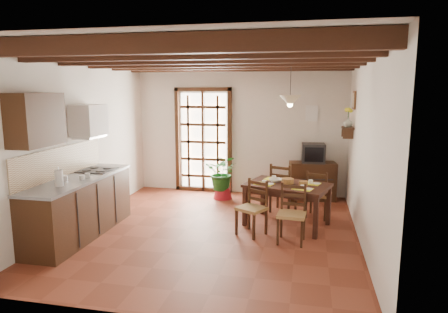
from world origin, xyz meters
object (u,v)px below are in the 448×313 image
(chair_near_left, at_px, (252,218))
(pendant_lamp, at_px, (290,100))
(dining_table, at_px, (287,189))
(potted_plant, at_px, (223,171))
(chair_far_left, at_px, (283,197))
(chair_far_right, at_px, (318,203))
(kitchen_counter, at_px, (80,206))
(crt_tv, at_px, (313,153))
(sideboard, at_px, (312,181))
(chair_near_right, at_px, (291,224))

(chair_near_left, distance_m, pendant_lamp, 1.99)
(dining_table, relative_size, potted_plant, 0.78)
(potted_plant, bearing_deg, chair_far_left, -27.13)
(chair_far_right, bearing_deg, kitchen_counter, 40.22)
(crt_tv, relative_size, potted_plant, 0.25)
(sideboard, bearing_deg, dining_table, -113.37)
(kitchen_counter, height_order, crt_tv, kitchen_counter)
(kitchen_counter, distance_m, potted_plant, 3.04)
(kitchen_counter, height_order, potted_plant, potted_plant)
(potted_plant, bearing_deg, chair_near_left, -65.34)
(kitchen_counter, xyz_separation_m, pendant_lamp, (3.10, 1.23, 1.60))
(kitchen_counter, bearing_deg, dining_table, 20.05)
(chair_near_left, xyz_separation_m, chair_far_right, (1.02, 1.08, -0.00))
(kitchen_counter, relative_size, chair_near_left, 2.64)
(chair_far_left, height_order, pendant_lamp, pendant_lamp)
(kitchen_counter, relative_size, sideboard, 2.46)
(crt_tv, relative_size, pendant_lamp, 0.56)
(chair_near_right, xyz_separation_m, pendant_lamp, (-0.11, 0.83, 1.81))
(dining_table, xyz_separation_m, potted_plant, (-1.39, 1.39, -0.05))
(sideboard, bearing_deg, kitchen_counter, -150.73)
(chair_far_left, bearing_deg, dining_table, 117.86)
(crt_tv, bearing_deg, dining_table, -107.36)
(sideboard, xyz_separation_m, crt_tv, (-0.00, -0.01, 0.58))
(potted_plant, bearing_deg, chair_far_right, -24.08)
(sideboard, xyz_separation_m, pendant_lamp, (-0.42, -1.60, 1.69))
(chair_far_left, bearing_deg, chair_near_left, 91.88)
(chair_far_left, relative_size, chair_far_right, 1.08)
(kitchen_counter, relative_size, chair_far_right, 2.65)
(dining_table, xyz_separation_m, chair_far_left, (-0.11, 0.73, -0.33))
(dining_table, bearing_deg, sideboard, 93.57)
(pendant_lamp, bearing_deg, kitchen_counter, -158.33)
(pendant_lamp, bearing_deg, chair_far_left, 100.06)
(chair_near_left, bearing_deg, potted_plant, 143.72)
(chair_near_left, relative_size, chair_far_right, 1.01)
(sideboard, xyz_separation_m, potted_plant, (-1.81, -0.31, 0.18))
(kitchen_counter, relative_size, crt_tv, 4.74)
(chair_far_left, bearing_deg, pendant_lamp, 119.21)
(dining_table, distance_m, sideboard, 1.76)
(chair_near_left, height_order, sideboard, chair_near_left)
(chair_far_right, distance_m, sideboard, 1.17)
(potted_plant, bearing_deg, sideboard, 9.57)
(dining_table, distance_m, chair_far_right, 0.82)
(chair_far_left, height_order, sideboard, chair_far_left)
(chair_far_right, distance_m, crt_tv, 1.35)
(dining_table, distance_m, chair_far_left, 0.81)
(kitchen_counter, distance_m, pendant_lamp, 3.70)
(chair_far_right, xyz_separation_m, sideboard, (-0.09, 1.16, 0.12))
(chair_near_right, xyz_separation_m, chair_far_left, (-0.22, 1.47, 0.02))
(chair_near_right, relative_size, potted_plant, 0.45)
(dining_table, xyz_separation_m, chair_far_right, (0.51, 0.54, -0.35))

